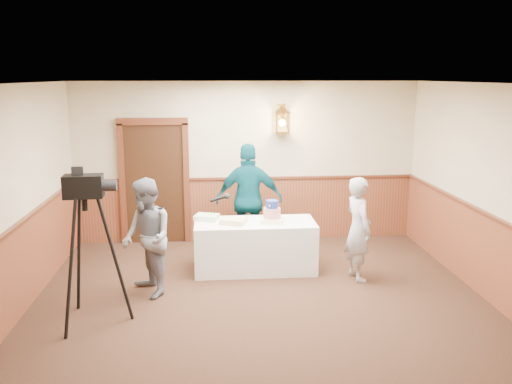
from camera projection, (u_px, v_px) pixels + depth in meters
ground at (266, 326)px, 6.39m from camera, size 7.00×7.00×0.00m
room_shell at (258, 192)px, 6.51m from camera, size 6.02×7.02×2.81m
display_table at (255, 246)px, 8.17m from camera, size 1.80×0.80×0.75m
tiered_cake at (272, 214)px, 8.06m from camera, size 0.37×0.37×0.33m
sheet_cake_yellow at (233, 221)px, 7.98m from camera, size 0.43×0.39×0.07m
sheet_cake_green at (207, 217)px, 8.19m from camera, size 0.40×0.36×0.08m
interviewer at (147, 238)px, 7.13m from camera, size 1.55×0.96×1.59m
baker at (358, 229)px, 7.72m from camera, size 0.47×0.61×1.50m
assistant_p at (249, 200)px, 8.78m from camera, size 1.10×0.52×1.83m
tv_camera_rig at (88, 258)px, 6.33m from camera, size 0.70×0.65×1.79m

